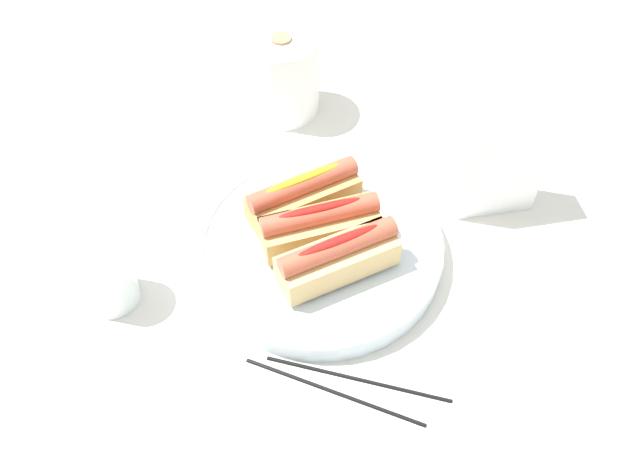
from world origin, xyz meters
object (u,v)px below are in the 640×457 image
object	(u,v)px
water_glass	(106,278)
napkin_box	(499,166)
hotdog_back	(320,225)
chopstick_near	(358,378)
chopstick_far	(334,391)
serving_bowl	(320,246)
hotdog_front	(338,257)
hotdog_side	(303,195)
paper_towel_roll	(283,75)

from	to	relation	value
water_glass	napkin_box	world-z (taller)	napkin_box
hotdog_back	water_glass	distance (m)	0.27
chopstick_near	chopstick_far	distance (m)	0.03
water_glass	chopstick_far	distance (m)	0.31
serving_bowl	hotdog_front	size ratio (longest dim) A/B	2.04
chopstick_near	chopstick_far	bearing A→B (deg)	-136.25
hotdog_side	hotdog_front	bearing A→B (deg)	-74.16
hotdog_back	hotdog_side	bearing A→B (deg)	105.84
hotdog_back	chopstick_far	size ratio (longest dim) A/B	0.71
hotdog_front	water_glass	bearing A→B (deg)	175.90
water_glass	serving_bowl	bearing A→B (deg)	6.94
water_glass	chopstick_near	bearing A→B (deg)	-27.89
paper_towel_roll	hotdog_side	bearing A→B (deg)	-89.31
chopstick_near	serving_bowl	bearing A→B (deg)	118.12
serving_bowl	napkin_box	distance (m)	0.26
hotdog_side	chopstick_near	bearing A→B (deg)	-81.63
hotdog_front	hotdog_back	xyz separation A→B (m)	(-0.02, 0.05, 0.00)
hotdog_front	chopstick_near	size ratio (longest dim) A/B	0.72
paper_towel_roll	chopstick_near	world-z (taller)	paper_towel_roll
serving_bowl	napkin_box	world-z (taller)	napkin_box
hotdog_front	chopstick_near	distance (m)	0.15
hotdog_front	napkin_box	world-z (taller)	napkin_box
serving_bowl	paper_towel_roll	world-z (taller)	paper_towel_roll
hotdog_back	paper_towel_roll	bearing A→B (deg)	93.41
hotdog_back	chopstick_far	bearing A→B (deg)	-92.90
hotdog_front	paper_towel_roll	bearing A→B (deg)	95.32
chopstick_near	chopstick_far	world-z (taller)	same
hotdog_side	chopstick_near	size ratio (longest dim) A/B	0.72
napkin_box	chopstick_near	bearing A→B (deg)	-135.97
hotdog_front	chopstick_far	bearing A→B (deg)	-99.84
serving_bowl	hotdog_back	bearing A→B (deg)	-90.00
hotdog_back	water_glass	size ratio (longest dim) A/B	1.74
chopstick_far	paper_towel_roll	bearing A→B (deg)	120.03
serving_bowl	hotdog_front	distance (m)	0.07
paper_towel_roll	chopstick_near	xyz separation A→B (m)	(0.04, -0.49, -0.06)
hotdog_front	serving_bowl	bearing A→B (deg)	105.84
serving_bowl	chopstick_far	distance (m)	0.20
serving_bowl	water_glass	bearing A→B (deg)	-173.06
napkin_box	chopstick_far	world-z (taller)	napkin_box
hotdog_side	paper_towel_roll	size ratio (longest dim) A/B	1.18
napkin_box	hotdog_back	bearing A→B (deg)	-169.30
serving_bowl	paper_towel_roll	xyz separation A→B (m)	(-0.02, 0.30, 0.05)
hotdog_side	napkin_box	xyz separation A→B (m)	(0.26, 0.01, 0.01)
water_glass	napkin_box	distance (m)	0.53
water_glass	chopstick_near	xyz separation A→B (m)	(0.29, -0.15, -0.04)
hotdog_back	chopstick_far	xyz separation A→B (m)	(-0.01, -0.20, -0.06)
hotdog_front	napkin_box	bearing A→B (deg)	25.82
chopstick_near	chopstick_far	size ratio (longest dim) A/B	1.00
hotdog_side	chopstick_far	distance (m)	0.26
hotdog_front	hotdog_side	xyz separation A→B (m)	(-0.03, 0.11, 0.00)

